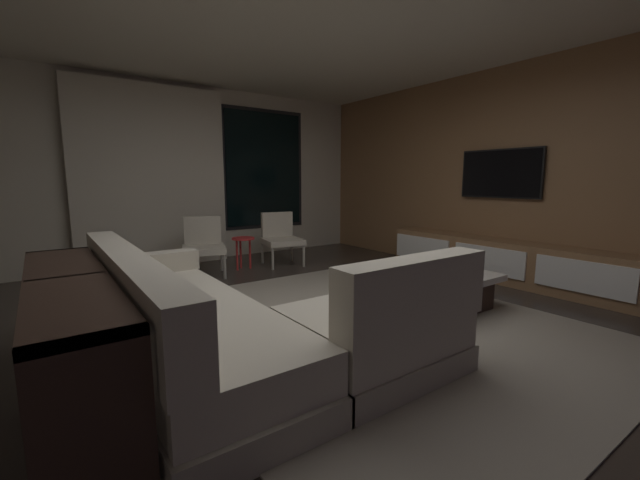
% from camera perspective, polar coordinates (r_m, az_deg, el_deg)
% --- Properties ---
extents(floor, '(9.20, 9.20, 0.00)m').
position_cam_1_polar(floor, '(3.44, 1.23, -12.91)').
color(floor, '#332B26').
extents(back_wall_with_window, '(6.60, 0.30, 2.70)m').
position_cam_1_polar(back_wall_with_window, '(6.45, -19.13, 8.90)').
color(back_wall_with_window, beige).
rests_on(back_wall_with_window, floor).
extents(media_wall, '(0.12, 7.80, 2.70)m').
position_cam_1_polar(media_wall, '(5.60, 27.49, 8.57)').
color(media_wall, '#8E6642').
rests_on(media_wall, floor).
extents(area_rug, '(3.20, 3.80, 0.01)m').
position_cam_1_polar(area_rug, '(3.57, 6.80, -12.01)').
color(area_rug, gray).
rests_on(area_rug, floor).
extents(sectional_couch, '(1.98, 2.50, 0.82)m').
position_cam_1_polar(sectional_couch, '(2.78, -12.40, -12.04)').
color(sectional_couch, '#B1A997').
rests_on(sectional_couch, floor).
extents(coffee_table, '(1.16, 1.16, 0.36)m').
position_cam_1_polar(coffee_table, '(4.11, 14.36, -6.79)').
color(coffee_table, '#35241D').
rests_on(coffee_table, floor).
extents(book_stack_on_coffee_table, '(0.27, 0.21, 0.11)m').
position_cam_1_polar(book_stack_on_coffee_table, '(4.14, 17.35, -3.48)').
color(book_stack_on_coffee_table, '#87CD37').
rests_on(book_stack_on_coffee_table, coffee_table).
extents(accent_chair_near_window, '(0.63, 0.65, 0.78)m').
position_cam_1_polar(accent_chair_near_window, '(5.97, -5.76, 0.63)').
color(accent_chair_near_window, '#B2ADA0').
rests_on(accent_chair_near_window, floor).
extents(accent_chair_by_curtain, '(0.68, 0.69, 0.78)m').
position_cam_1_polar(accent_chair_by_curtain, '(5.48, -16.57, -0.40)').
color(accent_chair_by_curtain, '#B2ADA0').
rests_on(accent_chair_by_curtain, floor).
extents(side_stool, '(0.32, 0.32, 0.46)m').
position_cam_1_polar(side_stool, '(5.69, -11.13, -0.50)').
color(side_stool, red).
rests_on(side_stool, floor).
extents(media_console, '(0.46, 3.10, 0.52)m').
position_cam_1_polar(media_console, '(5.46, 24.83, -2.82)').
color(media_console, '#8E6642').
rests_on(media_console, floor).
extents(mounted_tv, '(0.05, 1.08, 0.62)m').
position_cam_1_polar(mounted_tv, '(5.63, 24.70, 8.75)').
color(mounted_tv, black).
extents(console_table_behind_couch, '(0.40, 2.10, 0.74)m').
position_cam_1_polar(console_table_behind_couch, '(2.68, -32.29, -11.34)').
color(console_table_behind_couch, '#35241D').
rests_on(console_table_behind_couch, floor).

